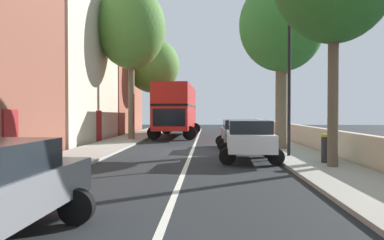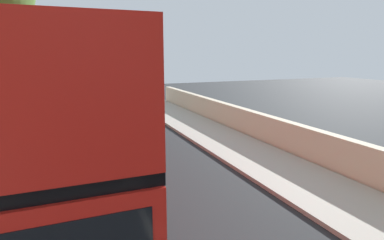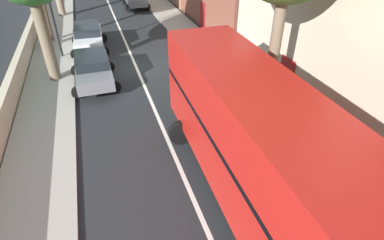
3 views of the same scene
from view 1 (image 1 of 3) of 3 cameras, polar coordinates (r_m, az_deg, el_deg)
ground_plane at (r=20.55m, az=0.02°, el=-4.45°), size 84.00×84.00×0.00m
road_centre_line at (r=20.55m, az=0.02°, el=-4.44°), size 0.16×54.00×0.01m
sidewalk_left at (r=21.30m, az=-13.30°, el=-4.12°), size 2.60×60.00×0.12m
sidewalk_right at (r=20.93m, az=13.59°, el=-4.21°), size 2.60×60.00×0.12m
terraced_houses_left at (r=23.24m, az=-21.53°, el=7.53°), size 4.07×47.52×10.61m
boundary_wall_right at (r=21.25m, az=17.70°, el=-2.70°), size 0.36×54.00×1.20m
double_decker_bus at (r=32.34m, az=-2.17°, el=1.78°), size 3.70×11.26×4.06m
parked_car_white_right_0 at (r=16.57m, az=8.15°, el=-2.51°), size 2.57×4.52×1.67m
parked_car_grey_right_2 at (r=21.93m, az=6.71°, el=-1.70°), size 2.50×4.43×1.58m
street_tree_left_0 at (r=39.05m, az=-5.65°, el=7.69°), size 5.15×5.15×8.99m
street_tree_left_2 at (r=29.03m, az=-8.67°, el=12.81°), size 4.79×4.79×10.69m
street_tree_right_3 at (r=21.55m, az=12.66°, el=12.89°), size 4.35×4.35×8.74m
lamppost_right at (r=17.83m, az=13.68°, el=6.91°), size 0.32×0.32×6.31m
litter_bin_right at (r=15.79m, az=18.86°, el=-3.82°), size 0.55×0.55×1.06m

